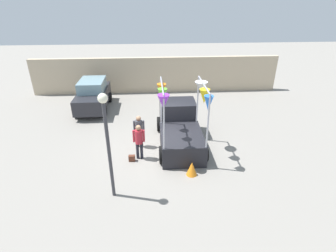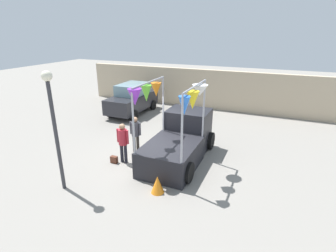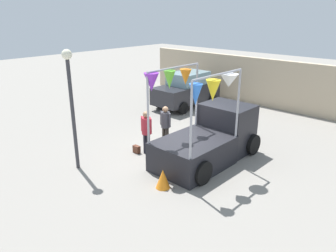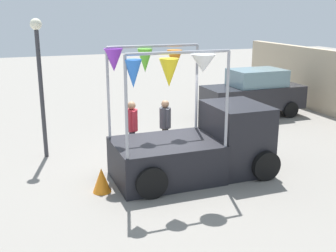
# 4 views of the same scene
# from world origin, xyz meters

# --- Properties ---
(ground_plane) EXTENTS (60.00, 60.00, 0.00)m
(ground_plane) POSITION_xyz_m (0.00, 0.00, 0.00)
(ground_plane) COLOR gray
(vendor_truck) EXTENTS (2.43, 4.08, 3.33)m
(vendor_truck) POSITION_xyz_m (0.88, 0.63, 0.89)
(vendor_truck) COLOR black
(vendor_truck) RESTS_ON ground
(parked_car) EXTENTS (1.88, 4.00, 1.88)m
(parked_car) POSITION_xyz_m (-4.12, 5.26, 0.94)
(parked_car) COLOR #26262B
(parked_car) RESTS_ON ground
(person_customer) EXTENTS (0.53, 0.34, 1.66)m
(person_customer) POSITION_xyz_m (-1.04, -0.70, 1.00)
(person_customer) COLOR black
(person_customer) RESTS_ON ground
(person_vendor) EXTENTS (0.53, 0.34, 1.62)m
(person_vendor) POSITION_xyz_m (-1.07, 0.33, 0.97)
(person_vendor) COLOR #2D2823
(person_vendor) RESTS_ON ground
(handbag) EXTENTS (0.28, 0.16, 0.28)m
(handbag) POSITION_xyz_m (-1.39, -0.90, 0.14)
(handbag) COLOR #592D1E
(handbag) RESTS_ON ground
(street_lamp) EXTENTS (0.32, 0.32, 3.97)m
(street_lamp) POSITION_xyz_m (-1.93, -3.09, 2.58)
(street_lamp) COLOR #333338
(street_lamp) RESTS_ON ground
(folded_kite_bundle_tangerine) EXTENTS (0.50, 0.50, 0.60)m
(folded_kite_bundle_tangerine) POSITION_xyz_m (1.11, -2.07, 0.30)
(folded_kite_bundle_tangerine) COLOR orange
(folded_kite_bundle_tangerine) RESTS_ON ground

